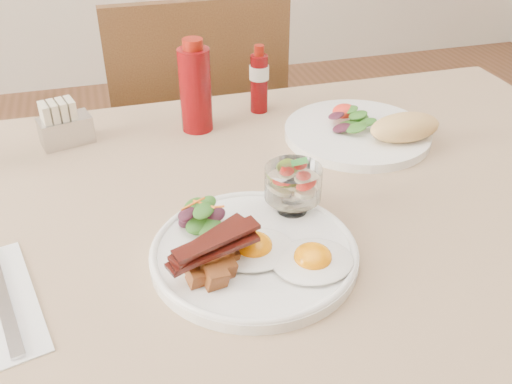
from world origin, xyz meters
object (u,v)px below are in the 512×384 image
object	(u,v)px
ketchup_bottle	(195,88)
sugar_caddy	(64,126)
fruit_cup	(293,183)
hot_sauce_bottle	(259,80)
chair_far	(197,143)
main_plate	(254,253)
table	(270,252)
second_plate	(368,130)

from	to	relation	value
ketchup_bottle	sugar_caddy	xyz separation A→B (m)	(-0.24, 0.01, -0.05)
fruit_cup	hot_sauce_bottle	world-z (taller)	hot_sauce_bottle
chair_far	main_plate	bearing A→B (deg)	-94.35
table	sugar_caddy	distance (m)	0.44
ketchup_bottle	hot_sauce_bottle	size ratio (longest dim) A/B	1.28
hot_sauce_bottle	sugar_caddy	size ratio (longest dim) A/B	1.36
chair_far	sugar_caddy	world-z (taller)	chair_far
table	second_plate	distance (m)	0.31
second_plate	ketchup_bottle	bearing A→B (deg)	156.17
second_plate	sugar_caddy	distance (m)	0.56
chair_far	sugar_caddy	size ratio (longest dim) A/B	9.20
ketchup_bottle	fruit_cup	bearing A→B (deg)	-77.05
main_plate	sugar_caddy	bearing A→B (deg)	120.14
hot_sauce_bottle	sugar_caddy	distance (m)	0.38
sugar_caddy	fruit_cup	bearing A→B (deg)	-61.51
chair_far	hot_sauce_bottle	bearing A→B (deg)	-75.99
main_plate	ketchup_bottle	distance (m)	0.41
ketchup_bottle	chair_far	bearing A→B (deg)	81.30
table	chair_far	size ratio (longest dim) A/B	1.43
chair_far	table	bearing A→B (deg)	-90.00
table	sugar_caddy	size ratio (longest dim) A/B	13.16
ketchup_bottle	sugar_caddy	size ratio (longest dim) A/B	1.74
hot_sauce_bottle	sugar_caddy	bearing A→B (deg)	-174.35
table	second_plate	bearing A→B (deg)	34.66
main_plate	fruit_cup	distance (m)	0.12
second_plate	table	bearing A→B (deg)	-145.34
main_plate	ketchup_bottle	world-z (taller)	ketchup_bottle
main_plate	second_plate	bearing A→B (deg)	42.77
second_plate	hot_sauce_bottle	xyz separation A→B (m)	(-0.16, 0.18, 0.05)
chair_far	fruit_cup	size ratio (longest dim) A/B	11.09
chair_far	fruit_cup	xyz separation A→B (m)	(0.02, -0.70, 0.29)
fruit_cup	hot_sauce_bottle	size ratio (longest dim) A/B	0.61
table	chair_far	distance (m)	0.68
table	ketchup_bottle	distance (m)	0.35
chair_far	sugar_caddy	xyz separation A→B (m)	(-0.30, -0.36, 0.26)
fruit_cup	sugar_caddy	xyz separation A→B (m)	(-0.32, 0.34, -0.03)
chair_far	hot_sauce_bottle	xyz separation A→B (m)	(0.08, -0.32, 0.29)
main_plate	second_plate	world-z (taller)	second_plate
table	main_plate	size ratio (longest dim) A/B	4.75
second_plate	hot_sauce_bottle	size ratio (longest dim) A/B	1.98
table	fruit_cup	bearing A→B (deg)	-61.27
chair_far	ketchup_bottle	xyz separation A→B (m)	(-0.06, -0.37, 0.31)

